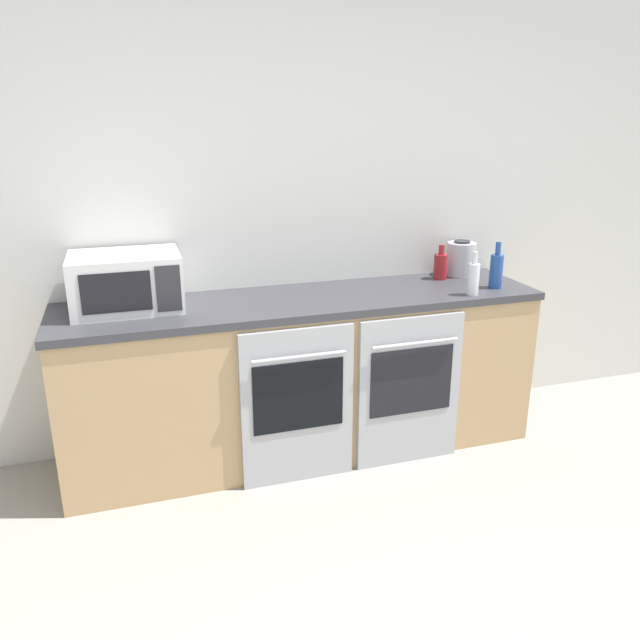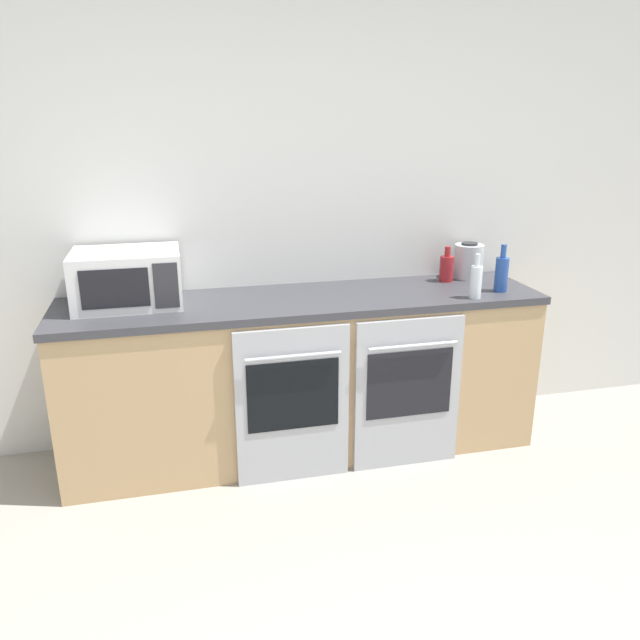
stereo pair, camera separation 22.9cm
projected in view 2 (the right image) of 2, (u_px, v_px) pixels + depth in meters
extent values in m
cube|color=silver|center=(290.00, 212.00, 3.48)|extent=(10.00, 0.06, 2.60)
cube|color=tan|center=(304.00, 378.00, 3.45)|extent=(2.54, 0.59, 0.85)
cube|color=#38383D|center=(303.00, 301.00, 3.31)|extent=(2.57, 0.62, 0.04)
cube|color=#A8AAAF|center=(293.00, 406.00, 3.14)|extent=(0.58, 0.03, 0.83)
cube|color=black|center=(293.00, 396.00, 3.10)|extent=(0.46, 0.01, 0.37)
cylinder|color=#A8AAAF|center=(294.00, 357.00, 3.01)|extent=(0.48, 0.02, 0.02)
cube|color=#A8AAAF|center=(408.00, 394.00, 3.28)|extent=(0.58, 0.03, 0.83)
cube|color=black|center=(410.00, 384.00, 3.24)|extent=(0.46, 0.01, 0.37)
cylinder|color=#A8AAAF|center=(413.00, 346.00, 3.15)|extent=(0.48, 0.02, 0.02)
cube|color=silver|center=(127.00, 278.00, 3.14)|extent=(0.53, 0.39, 0.28)
cube|color=black|center=(115.00, 289.00, 2.94)|extent=(0.32, 0.01, 0.19)
cube|color=#2D2D33|center=(166.00, 286.00, 3.00)|extent=(0.12, 0.01, 0.22)
cylinder|color=maroon|center=(446.00, 269.00, 3.61)|extent=(0.08, 0.08, 0.15)
cylinder|color=maroon|center=(448.00, 251.00, 3.58)|extent=(0.03, 0.03, 0.06)
cylinder|color=silver|center=(476.00, 282.00, 3.27)|extent=(0.06, 0.06, 0.17)
cylinder|color=silver|center=(478.00, 260.00, 3.23)|extent=(0.03, 0.03, 0.07)
cylinder|color=#234793|center=(501.00, 275.00, 3.39)|extent=(0.07, 0.07, 0.19)
cylinder|color=#234793|center=(504.00, 251.00, 3.35)|extent=(0.03, 0.03, 0.07)
cylinder|color=#B7BABF|center=(468.00, 261.00, 3.68)|extent=(0.17, 0.17, 0.20)
cylinder|color=#262628|center=(470.00, 244.00, 3.64)|extent=(0.09, 0.09, 0.01)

